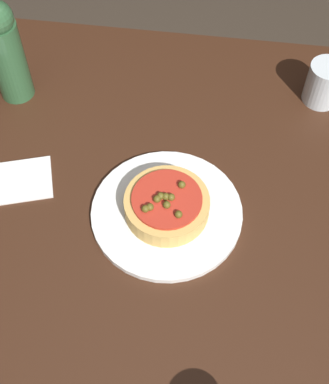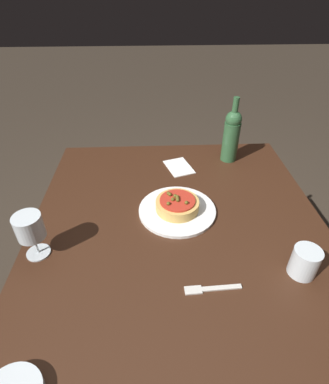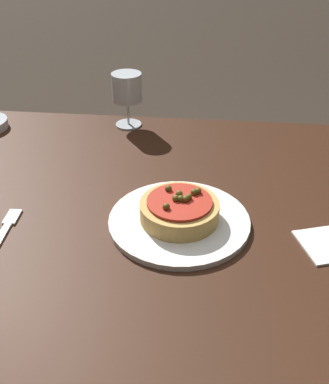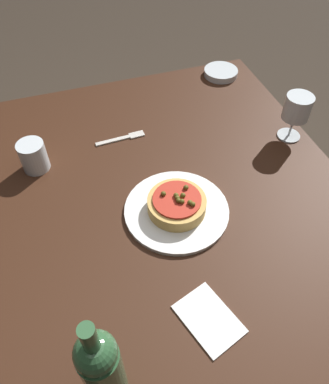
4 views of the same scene
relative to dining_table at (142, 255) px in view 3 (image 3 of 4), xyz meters
name	(u,v)px [view 3 (image 3 of 4)]	position (x,y,z in m)	size (l,w,h in m)	color
dining_table	(142,255)	(0.00, 0.00, 0.00)	(1.18, 1.03, 0.75)	#381E11
dinner_plate	(179,220)	(-0.08, 0.00, 0.10)	(0.28, 0.28, 0.01)	white
pizza	(180,209)	(-0.08, 0.00, 0.12)	(0.16, 0.16, 0.05)	tan
wine_glass	(127,89)	(0.10, -0.45, 0.20)	(0.08, 0.08, 0.15)	silver
fork	(5,231)	(0.26, 0.06, 0.09)	(0.03, 0.16, 0.00)	beige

